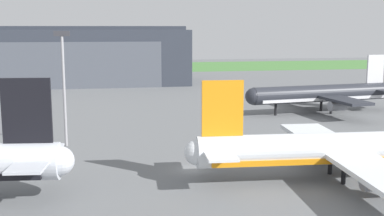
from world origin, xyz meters
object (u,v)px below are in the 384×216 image
Objects in this scene: apron_light_mast at (64,79)px; airliner_far_left at (321,94)px; maintenance_hangar at (63,56)px; airliner_near_right at (349,149)px.

airliner_far_left is at bearing 22.09° from apron_light_mast.
maintenance_hangar is 4.55× the size of apron_light_mast.
apron_light_mast is (-35.90, 23.52, 6.91)m from airliner_near_right.
airliner_far_left is at bearing 69.21° from airliner_near_right.
apron_light_mast is (-52.99, -21.50, 6.51)m from airliner_far_left.
maintenance_hangar is at bearing 111.00° from airliner_near_right.
airliner_far_left is 48.16m from airliner_near_right.
airliner_near_right is at bearing -33.24° from apron_light_mast.
maintenance_hangar is at bearing 131.64° from airliner_far_left.
maintenance_hangar is 2.32× the size of airliner_far_left.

